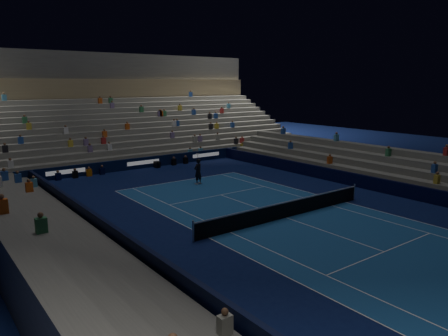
% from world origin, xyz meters
% --- Properties ---
extents(ground, '(90.00, 90.00, 0.00)m').
position_xyz_m(ground, '(0.00, 0.00, 0.00)').
color(ground, '#0B1545').
rests_on(ground, ground).
extents(court_surface, '(10.97, 23.77, 0.01)m').
position_xyz_m(court_surface, '(0.00, 0.00, 0.01)').
color(court_surface, '#1A4D8F').
rests_on(court_surface, ground).
extents(sponsor_barrier_far, '(44.00, 0.25, 1.00)m').
position_xyz_m(sponsor_barrier_far, '(0.00, 18.50, 0.50)').
color(sponsor_barrier_far, black).
rests_on(sponsor_barrier_far, ground).
extents(sponsor_barrier_east, '(0.25, 37.00, 1.00)m').
position_xyz_m(sponsor_barrier_east, '(9.70, 0.00, 0.50)').
color(sponsor_barrier_east, black).
rests_on(sponsor_barrier_east, ground).
extents(sponsor_barrier_west, '(0.25, 37.00, 1.00)m').
position_xyz_m(sponsor_barrier_west, '(-9.70, 0.00, 0.50)').
color(sponsor_barrier_west, black).
rests_on(sponsor_barrier_west, ground).
extents(grandstand_main, '(44.00, 15.20, 11.20)m').
position_xyz_m(grandstand_main, '(0.00, 27.90, 3.38)').
color(grandstand_main, slate).
rests_on(grandstand_main, ground).
extents(grandstand_east, '(5.00, 37.00, 2.50)m').
position_xyz_m(grandstand_east, '(13.17, 0.00, 0.92)').
color(grandstand_east, slate).
rests_on(grandstand_east, ground).
extents(grandstand_west, '(5.00, 37.00, 2.50)m').
position_xyz_m(grandstand_west, '(-13.17, 0.00, 0.92)').
color(grandstand_west, '#5E5E59').
rests_on(grandstand_west, ground).
extents(tennis_net, '(12.90, 0.10, 1.10)m').
position_xyz_m(tennis_net, '(0.00, 0.00, 0.50)').
color(tennis_net, '#B2B2B7').
rests_on(tennis_net, ground).
extents(tennis_player, '(0.83, 0.65, 2.02)m').
position_xyz_m(tennis_player, '(0.56, 10.10, 1.01)').
color(tennis_player, black).
rests_on(tennis_player, ground).
extents(broadcast_camera, '(0.48, 0.91, 0.59)m').
position_xyz_m(broadcast_camera, '(1.15, 17.86, 0.30)').
color(broadcast_camera, black).
rests_on(broadcast_camera, ground).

